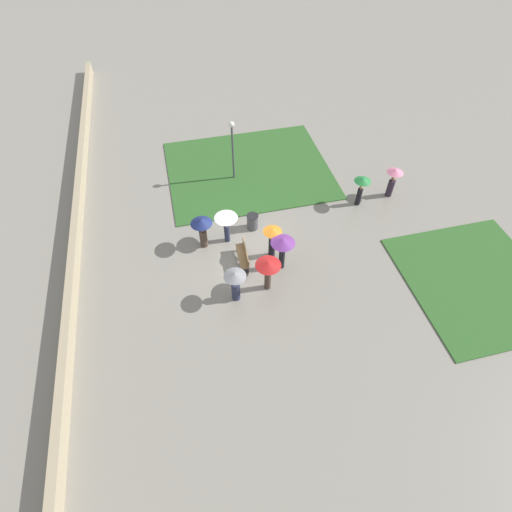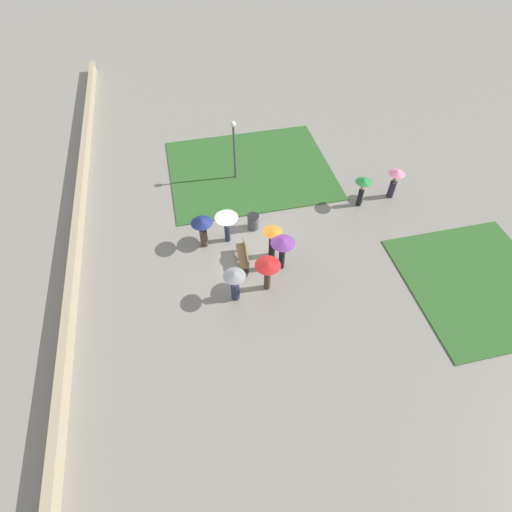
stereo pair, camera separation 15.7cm
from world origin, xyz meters
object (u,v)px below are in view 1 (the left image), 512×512
Objects in this scene: lamp_post at (232,143)px; crowd_person_navy at (202,227)px; crowd_person_grey at (235,282)px; lone_walker_mid_plaza at (362,186)px; crowd_person_red at (268,269)px; lone_walker_far_path at (393,179)px; crowd_person_white at (226,220)px; crowd_person_orange at (272,237)px; park_bench at (244,255)px; trash_bin at (252,222)px; crowd_person_purple at (283,246)px.

lamp_post is 2.06× the size of crowd_person_navy.
lone_walker_mid_plaza reaches higher than crowd_person_grey.
lone_walker_far_path reaches higher than crowd_person_red.
lamp_post reaches higher than crowd_person_navy.
crowd_person_white is 0.96× the size of crowd_person_orange.
trash_bin is at bearing 159.22° from park_bench.
crowd_person_purple is 0.90m from crowd_person_orange.
crowd_person_purple reaches higher than lone_walker_mid_plaza.
crowd_person_grey is 0.95× the size of crowd_person_orange.
lone_walker_far_path is (-4.81, 8.49, -0.19)m from crowd_person_red.
lamp_post is 2.07× the size of crowd_person_grey.
park_bench is 1.67m from crowd_person_orange.
crowd_person_white is at bearing -24.07° from crowd_person_purple.
crowd_person_grey is 3.73m from crowd_person_navy.
trash_bin is 2.91m from crowd_person_navy.
crowd_person_white reaches higher than crowd_person_red.
crowd_person_navy is at bearing -76.24° from trash_bin.
crowd_person_orange is 6.31m from lone_walker_mid_plaza.
crowd_person_grey is 0.99× the size of crowd_person_white.
crowd_person_red is 0.98× the size of crowd_person_white.
crowd_person_navy is 11.07m from lone_walker_far_path.
crowd_person_white is at bearing -159.27° from lone_walker_far_path.
lone_walker_mid_plaza is (-4.52, 6.44, -0.06)m from crowd_person_red.
crowd_person_white reaches higher than lone_walker_mid_plaza.
crowd_person_purple is (-1.07, 0.98, 0.14)m from crowd_person_red.
lone_walker_far_path reaches higher than crowd_person_grey.
crowd_person_navy is 1.00× the size of lone_walker_far_path.
lone_walker_mid_plaza is at bearing 58.11° from lamp_post.
park_bench is at bearing -7.27° from lamp_post.
lamp_post is 2.05× the size of lone_walker_far_path.
lone_walker_far_path reaches higher than trash_bin.
park_bench is 0.93× the size of crowd_person_grey.
lone_walker_far_path is (-1.45, 10.97, -0.12)m from crowd_person_navy.
lamp_post is 4.27× the size of trash_bin.
crowd_person_orange is at bearing -87.99° from crowd_person_navy.
crowd_person_orange is (-1.90, 0.70, -0.07)m from crowd_person_red.
crowd_person_orange is (2.13, 0.48, 0.86)m from trash_bin.
crowd_person_white reaches higher than lone_walker_far_path.
crowd_person_grey reaches higher than crowd_person_red.
trash_bin is (-2.22, 0.96, -0.02)m from park_bench.
lamp_post is at bearing -37.55° from crowd_person_red.
crowd_person_navy is at bearing -26.94° from lamp_post.
crowd_person_grey reaches higher than trash_bin.
crowd_person_purple is at bearing 4.33° from lone_walker_mid_plaza.
crowd_person_orange is at bearing 96.21° from park_bench.
lone_walker_mid_plaza is (-4.77, 7.99, 0.10)m from crowd_person_grey.
lamp_post is 7.54m from lone_walker_mid_plaza.
crowd_person_navy is (5.10, -2.59, -1.16)m from lamp_post.
lamp_post is at bearing -60.88° from crowd_person_purple.
crowd_person_purple reaches higher than lone_walker_far_path.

